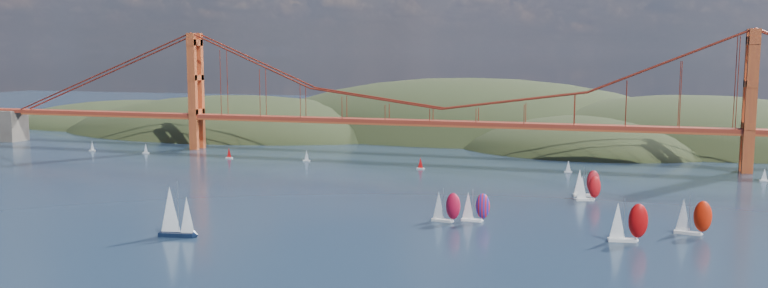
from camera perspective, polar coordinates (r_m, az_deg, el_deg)
ground at (r=158.13m, az=-10.07°, el=-10.11°), size 1200.00×1200.00×0.00m
headlands at (r=417.47m, az=13.44°, el=-1.24°), size 725.00×225.00×96.00m
bridge at (r=322.56m, az=4.21°, el=4.52°), size 552.00×12.00×55.00m
sloop_navy at (r=195.77m, az=-15.63°, el=-5.02°), size 9.51×5.86×14.28m
racer_0 at (r=205.76m, az=4.71°, el=-4.73°), size 8.31×4.03×9.36m
racer_1 at (r=193.28m, az=18.05°, el=-5.62°), size 9.67×4.89×10.87m
racer_2 at (r=206.42m, az=22.45°, el=-5.11°), size 9.05×4.60×10.17m
racer_3 at (r=242.46m, az=15.27°, el=-3.22°), size 7.85×4.55×8.80m
racer_5 at (r=249.82m, az=15.13°, el=-2.83°), size 8.56×4.69×9.60m
racer_rwb at (r=207.18m, az=6.95°, el=-4.73°), size 7.85×3.20×9.02m
distant_boat_0 at (r=376.87m, az=-21.34°, el=-0.13°), size 3.00×2.00×4.70m
distant_boat_1 at (r=359.10m, az=-17.69°, el=-0.31°), size 3.00×2.00×4.70m
distant_boat_2 at (r=333.20m, az=-11.73°, el=-0.67°), size 3.00×2.00×4.70m
distant_boat_3 at (r=319.92m, az=-5.92°, el=-0.88°), size 3.00×2.00×4.70m
distant_boat_4 at (r=301.72m, az=27.00°, el=-2.10°), size 3.00×2.00×4.70m
distant_boat_8 at (r=297.30m, az=13.86°, el=-1.66°), size 3.00×2.00×4.70m
distant_boat_9 at (r=297.01m, az=2.80°, el=-1.47°), size 3.00×2.00×4.70m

